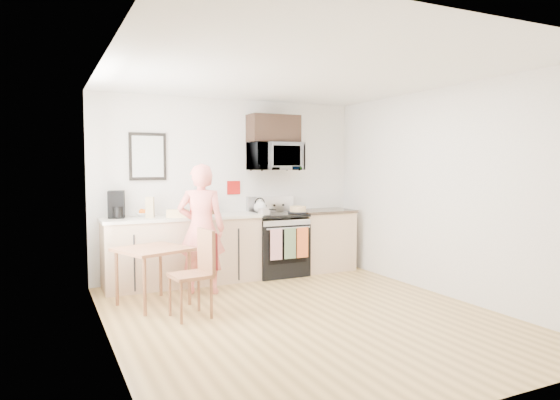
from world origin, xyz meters
name	(u,v)px	position (x,y,z in m)	size (l,w,h in m)	color
floor	(304,316)	(0.00, 0.00, 0.00)	(4.60, 4.60, 0.00)	olive
back_wall	(230,188)	(0.00, 2.30, 1.30)	(4.00, 0.04, 2.60)	silver
front_wall	(473,216)	(0.00, -2.30, 1.30)	(4.00, 0.04, 2.60)	silver
left_wall	(108,202)	(-2.00, 0.00, 1.30)	(0.04, 4.60, 2.60)	silver
right_wall	(446,192)	(2.00, 0.00, 1.30)	(0.04, 4.60, 2.60)	silver
ceiling	(305,73)	(0.00, 0.00, 2.60)	(4.00, 4.60, 0.04)	white
window	(101,173)	(-1.96, 0.80, 1.55)	(0.06, 1.40, 1.50)	silver
cabinet_left	(183,252)	(-0.80, 2.00, 0.45)	(2.10, 0.60, 0.90)	tan
countertop_left	(183,217)	(-0.80, 2.00, 0.92)	(2.14, 0.64, 0.04)	silver
cabinet_right	(323,241)	(1.43, 2.00, 0.45)	(0.84, 0.60, 0.90)	tan
countertop_right	(323,211)	(1.43, 2.00, 0.92)	(0.88, 0.64, 0.04)	black
range	(278,246)	(0.63, 1.98, 0.44)	(0.76, 0.70, 1.16)	black
microwave	(275,157)	(0.63, 2.08, 1.76)	(0.76, 0.51, 0.42)	silver
upper_cabinet	(274,128)	(0.63, 2.12, 2.18)	(0.76, 0.35, 0.40)	black
wall_art	(148,157)	(-1.20, 2.28, 1.75)	(0.50, 0.04, 0.65)	black
wall_trivet	(234,188)	(0.05, 2.28, 1.30)	(0.20, 0.02, 0.20)	#A4110E
person	(201,229)	(-0.71, 1.43, 0.83)	(0.60, 0.40, 1.65)	#DF4C3D
dining_table	(153,254)	(-1.38, 1.13, 0.60)	(0.81, 0.81, 0.67)	brown
chair	(202,260)	(-0.99, 0.50, 0.61)	(0.48, 0.44, 0.94)	brown
knife_block	(209,206)	(-0.38, 2.12, 1.05)	(0.10, 0.14, 0.22)	brown
utensil_crock	(194,204)	(-0.59, 2.15, 1.09)	(0.13, 0.13, 0.38)	#A4110E
fruit_bowl	(145,213)	(-1.28, 2.15, 0.98)	(0.30, 0.30, 0.11)	white
milk_carton	(150,207)	(-1.24, 1.99, 1.08)	(0.10, 0.10, 0.27)	tan
coffee_maker	(117,205)	(-1.64, 2.13, 1.11)	(0.25, 0.32, 0.36)	black
bread_bag	(178,213)	(-0.90, 1.87, 0.99)	(0.28, 0.13, 0.10)	#E1AF76
cake	(298,210)	(0.91, 1.87, 0.97)	(0.30, 0.30, 0.10)	black
kettle	(260,206)	(0.38, 2.08, 1.02)	(0.18, 0.18, 0.23)	white
pot	(265,211)	(0.35, 1.83, 0.97)	(0.19, 0.31, 0.09)	silver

